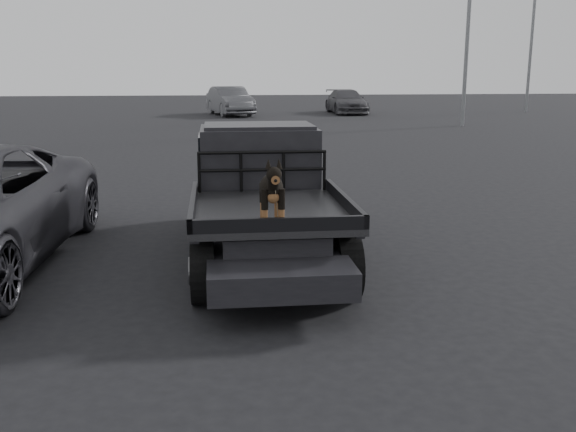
{
  "coord_description": "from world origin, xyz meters",
  "views": [
    {
      "loc": [
        -0.68,
        -6.6,
        2.6
      ],
      "look_at": [
        0.05,
        -0.31,
        1.15
      ],
      "focal_mm": 40.0,
      "sensor_mm": 36.0,
      "label": 1
    }
  ],
  "objects_px": {
    "flatbed_ute": "(264,226)",
    "dog": "(272,193)",
    "distant_car_b": "(346,102)",
    "distant_car_a": "(230,101)"
  },
  "relations": [
    {
      "from": "flatbed_ute",
      "to": "dog",
      "type": "height_order",
      "value": "dog"
    },
    {
      "from": "flatbed_ute",
      "to": "distant_car_b",
      "type": "height_order",
      "value": "distant_car_b"
    },
    {
      "from": "flatbed_ute",
      "to": "dog",
      "type": "xyz_separation_m",
      "value": [
        -0.06,
        -1.88,
        0.83
      ]
    },
    {
      "from": "flatbed_ute",
      "to": "distant_car_a",
      "type": "xyz_separation_m",
      "value": [
        0.31,
        28.73,
        0.35
      ]
    },
    {
      "from": "dog",
      "to": "distant_car_a",
      "type": "relative_size",
      "value": 0.15
    },
    {
      "from": "distant_car_b",
      "to": "distant_car_a",
      "type": "bearing_deg",
      "value": -173.64
    },
    {
      "from": "distant_car_a",
      "to": "distant_car_b",
      "type": "relative_size",
      "value": 1.02
    },
    {
      "from": "flatbed_ute",
      "to": "distant_car_b",
      "type": "xyz_separation_m",
      "value": [
        7.28,
        29.54,
        0.24
      ]
    },
    {
      "from": "flatbed_ute",
      "to": "dog",
      "type": "relative_size",
      "value": 7.3
    },
    {
      "from": "dog",
      "to": "distant_car_b",
      "type": "xyz_separation_m",
      "value": [
        7.34,
        31.43,
        -0.59
      ]
    }
  ]
}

